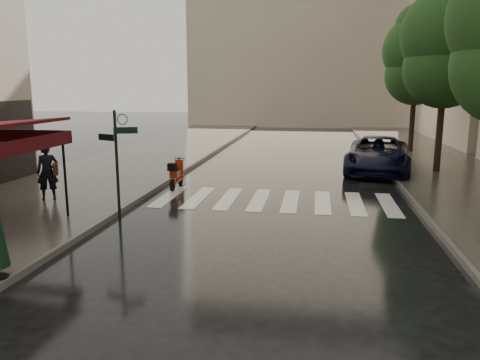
# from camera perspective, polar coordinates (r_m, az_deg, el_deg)

# --- Properties ---
(ground) EXTENTS (120.00, 120.00, 0.00)m
(ground) POSITION_cam_1_polar(r_m,az_deg,el_deg) (10.77, -14.91, -9.30)
(ground) COLOR black
(ground) RESTS_ON ground
(sidewalk_near) EXTENTS (6.00, 60.00, 0.12)m
(sidewalk_near) POSITION_cam_1_polar(r_m,az_deg,el_deg) (23.20, -13.10, 1.88)
(sidewalk_near) COLOR #38332D
(sidewalk_near) RESTS_ON ground
(sidewalk_far) EXTENTS (5.50, 60.00, 0.12)m
(sidewalk_far) POSITION_cam_1_polar(r_m,az_deg,el_deg) (22.30, 24.65, 0.78)
(sidewalk_far) COLOR #38332D
(sidewalk_far) RESTS_ON ground
(curb_near) EXTENTS (0.12, 60.00, 0.16)m
(curb_near) POSITION_cam_1_polar(r_m,az_deg,el_deg) (22.23, -5.80, 1.76)
(curb_near) COLOR #595651
(curb_near) RESTS_ON ground
(curb_far) EXTENTS (0.12, 60.00, 0.16)m
(curb_far) POSITION_cam_1_polar(r_m,az_deg,el_deg) (21.72, 17.53, 1.07)
(curb_far) COLOR #595651
(curb_far) RESTS_ON ground
(crosswalk) EXTENTS (7.85, 3.20, 0.01)m
(crosswalk) POSITION_cam_1_polar(r_m,az_deg,el_deg) (15.67, 4.26, -2.47)
(crosswalk) COLOR silver
(crosswalk) RESTS_ON ground
(signpost) EXTENTS (1.17, 0.29, 3.10)m
(signpost) POSITION_cam_1_polar(r_m,az_deg,el_deg) (13.47, -14.79, 2.85)
(signpost) COLOR black
(signpost) RESTS_ON ground
(backdrop_building) EXTENTS (22.00, 6.00, 20.00)m
(backdrop_building) POSITION_cam_1_polar(r_m,az_deg,el_deg) (47.61, 8.04, 18.71)
(backdrop_building) COLOR #C1AD93
(backdrop_building) RESTS_ON ground
(tree_mid) EXTENTS (3.80, 3.80, 8.34)m
(tree_mid) POSITION_cam_1_polar(r_m,az_deg,el_deg) (21.89, 23.91, 15.23)
(tree_mid) COLOR black
(tree_mid) RESTS_ON sidewalk_far
(tree_far) EXTENTS (3.80, 3.80, 8.16)m
(tree_far) POSITION_cam_1_polar(r_m,az_deg,el_deg) (28.75, 20.74, 14.00)
(tree_far) COLOR black
(tree_far) RESTS_ON sidewalk_far
(pedestrian_with_umbrella) EXTENTS (1.47, 1.48, 2.54)m
(pedestrian_with_umbrella) POSITION_cam_1_polar(r_m,az_deg,el_deg) (16.18, -22.60, 3.62)
(pedestrian_with_umbrella) COLOR black
(pedestrian_with_umbrella) RESTS_ON sidewalk_near
(scooter) EXTENTS (0.43, 1.62, 1.06)m
(scooter) POSITION_cam_1_polar(r_m,az_deg,el_deg) (17.60, -7.80, 0.60)
(scooter) COLOR black
(scooter) RESTS_ON ground
(parked_car) EXTENTS (3.43, 6.02, 1.58)m
(parked_car) POSITION_cam_1_polar(r_m,az_deg,el_deg) (21.52, 16.46, 2.98)
(parked_car) COLOR black
(parked_car) RESTS_ON ground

